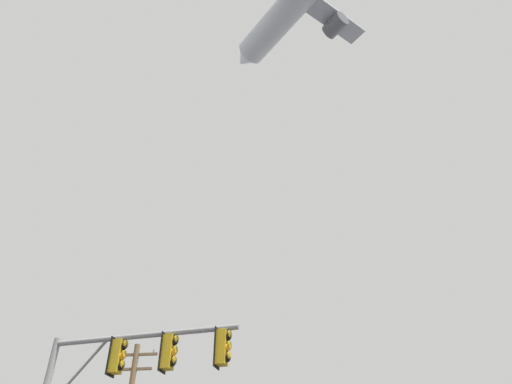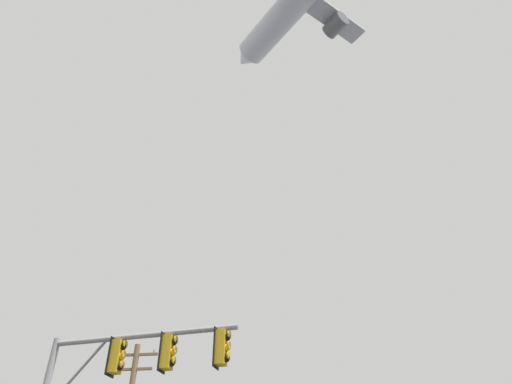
{
  "view_description": "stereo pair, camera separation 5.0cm",
  "coord_description": "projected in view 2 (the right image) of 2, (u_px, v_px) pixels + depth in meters",
  "views": [
    {
      "loc": [
        1.07,
        -5.18,
        1.55
      ],
      "look_at": [
        -1.31,
        14.54,
        15.66
      ],
      "focal_mm": 33.05,
      "sensor_mm": 36.0,
      "label": 1
    },
    {
      "loc": [
        1.12,
        -5.17,
        1.55
      ],
      "look_at": [
        -1.31,
        14.54,
        15.66
      ],
      "focal_mm": 33.05,
      "sensor_mm": 36.0,
      "label": 2
    }
  ],
  "objects": [
    {
      "name": "signal_pole_near",
      "position": [
        117.0,
        383.0,
        12.67
      ],
      "size": [
        5.65,
        1.05,
        6.07
      ],
      "color": "gray",
      "rests_on": "ground"
    }
  ]
}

